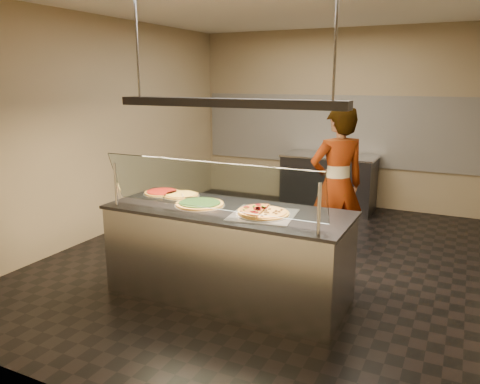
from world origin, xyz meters
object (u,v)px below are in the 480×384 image
at_px(heat_lamp_housing, 227,103).
at_px(perforated_tray, 263,214).
at_px(half_pizza_sausage, 275,214).
at_px(pizza_spatula, 187,197).
at_px(serving_counter, 228,253).
at_px(pizza_spinach, 200,204).
at_px(sneeze_guard, 210,186).
at_px(pizza_tomato, 162,192).
at_px(worker, 337,185).
at_px(pizza_cheese, 181,195).
at_px(prep_table, 329,182).
at_px(half_pizza_pepperoni, 252,210).

bearing_deg(heat_lamp_housing, perforated_tray, -6.73).
xyz_separation_m(half_pizza_sausage, pizza_spatula, (-1.07, 0.19, 0.00)).
relative_size(serving_counter, pizza_spinach, 4.71).
bearing_deg(sneeze_guard, half_pizza_sausage, 29.78).
height_order(pizza_tomato, worker, worker).
relative_size(perforated_tray, pizza_cheese, 1.60).
distance_m(half_pizza_sausage, pizza_spinach, 0.82).
bearing_deg(prep_table, pizza_tomato, -105.22).
height_order(serving_counter, sneeze_guard, sneeze_guard).
distance_m(serving_counter, pizza_spinach, 0.57).
xyz_separation_m(serving_counter, pizza_spinach, (-0.31, -0.01, 0.48)).
relative_size(sneeze_guard, pizza_spatula, 7.92).
xyz_separation_m(serving_counter, half_pizza_pepperoni, (0.29, -0.05, 0.50)).
relative_size(sneeze_guard, half_pizza_pepperoni, 4.30).
bearing_deg(prep_table, pizza_spatula, -98.92).
height_order(pizza_spinach, worker, worker).
bearing_deg(perforated_tray, pizza_spatula, 169.02).
bearing_deg(serving_counter, half_pizza_pepperoni, -9.36).
relative_size(serving_counter, worker, 1.28).
xyz_separation_m(sneeze_guard, pizza_spatula, (-0.56, 0.48, -0.27)).
relative_size(pizza_spatula, heat_lamp_housing, 0.12).
xyz_separation_m(half_pizza_pepperoni, prep_table, (-0.28, 3.75, -0.50)).
bearing_deg(sneeze_guard, pizza_spatula, 139.11).
height_order(pizza_cheese, prep_table, pizza_cheese).
bearing_deg(pizza_spatula, serving_counter, -13.97).
height_order(perforated_tray, half_pizza_pepperoni, half_pizza_pepperoni).
distance_m(half_pizza_pepperoni, pizza_spinach, 0.59).
distance_m(prep_table, heat_lamp_housing, 3.99).
bearing_deg(prep_table, worker, -72.65).
bearing_deg(pizza_spinach, half_pizza_sausage, -2.41).
distance_m(half_pizza_sausage, pizza_cheese, 1.23).
bearing_deg(pizza_tomato, prep_table, 74.78).
height_order(sneeze_guard, pizza_spatula, sneeze_guard).
bearing_deg(half_pizza_sausage, sneeze_guard, -150.22).
bearing_deg(worker, half_pizza_sausage, 42.11).
height_order(serving_counter, half_pizza_sausage, half_pizza_sausage).
bearing_deg(serving_counter, heat_lamp_housing, -90.00).
relative_size(perforated_tray, prep_table, 0.42).
distance_m(half_pizza_pepperoni, pizza_tomato, 1.26).
xyz_separation_m(sneeze_guard, pizza_cheese, (-0.68, 0.57, -0.28)).
distance_m(pizza_spinach, pizza_spatula, 0.29).
relative_size(half_pizza_pepperoni, prep_table, 0.33).
height_order(perforated_tray, worker, worker).
distance_m(perforated_tray, worker, 1.53).
xyz_separation_m(pizza_tomato, prep_table, (0.94, 3.47, -0.48)).
height_order(half_pizza_pepperoni, pizza_spinach, half_pizza_pepperoni).
height_order(pizza_spinach, prep_table, pizza_spinach).
bearing_deg(pizza_spatula, prep_table, 81.08).
xyz_separation_m(perforated_tray, pizza_spinach, (-0.71, 0.03, 0.01)).
relative_size(perforated_tray, pizza_tomato, 1.57).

